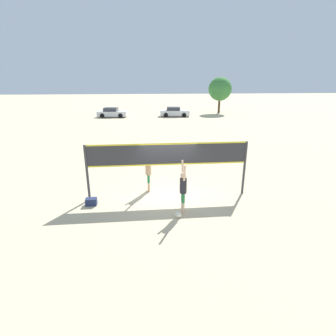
{
  "coord_description": "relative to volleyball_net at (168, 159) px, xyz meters",
  "views": [
    {
      "loc": [
        -1.12,
        -11.1,
        5.12
      ],
      "look_at": [
        0.0,
        0.0,
        1.4
      ],
      "focal_mm": 28.0,
      "sensor_mm": 36.0,
      "label": 1
    }
  ],
  "objects": [
    {
      "name": "ground_plane",
      "position": [
        0.0,
        0.0,
        -1.83
      ],
      "size": [
        200.0,
        200.0,
        0.0
      ],
      "primitive_type": "plane",
      "color": "beige"
    },
    {
      "name": "volleyball_net",
      "position": [
        0.0,
        0.0,
        0.0
      ],
      "size": [
        7.24,
        0.11,
        2.54
      ],
      "color": "#38383D",
      "rests_on": "ground_plane"
    },
    {
      "name": "player_spiker",
      "position": [
        0.44,
        -1.62,
        -0.7
      ],
      "size": [
        0.28,
        0.71,
        2.16
      ],
      "rotation": [
        0.0,
        0.0,
        1.57
      ],
      "color": "beige",
      "rests_on": "ground_plane"
    },
    {
      "name": "player_blocker",
      "position": [
        -0.87,
        0.73,
        -0.74
      ],
      "size": [
        0.28,
        0.7,
        2.09
      ],
      "rotation": [
        0.0,
        0.0,
        -1.57
      ],
      "color": "tan",
      "rests_on": "ground_plane"
    },
    {
      "name": "volleyball",
      "position": [
        0.2,
        -2.01,
        -1.71
      ],
      "size": [
        0.24,
        0.24,
        0.24
      ],
      "color": "silver",
      "rests_on": "ground_plane"
    },
    {
      "name": "gear_bag",
      "position": [
        -3.39,
        -0.55,
        -1.68
      ],
      "size": [
        0.47,
        0.31,
        0.31
      ],
      "color": "navy",
      "rests_on": "ground_plane"
    },
    {
      "name": "parked_car_near",
      "position": [
        3.88,
        28.59,
        -1.2
      ],
      "size": [
        4.49,
        2.32,
        1.38
      ],
      "rotation": [
        0.0,
        0.0,
        -0.11
      ],
      "color": "silver",
      "rests_on": "ground_plane"
    },
    {
      "name": "parked_car_mid",
      "position": [
        -5.4,
        28.86,
        -1.22
      ],
      "size": [
        4.46,
        2.33,
        1.37
      ],
      "rotation": [
        0.0,
        0.0,
        -0.12
      ],
      "color": "silver",
      "rests_on": "ground_plane"
    },
    {
      "name": "tree_left_cluster",
      "position": [
        11.66,
        31.88,
        2.02
      ],
      "size": [
        3.72,
        3.72,
        5.73
      ],
      "color": "#4C3823",
      "rests_on": "ground_plane"
    }
  ]
}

